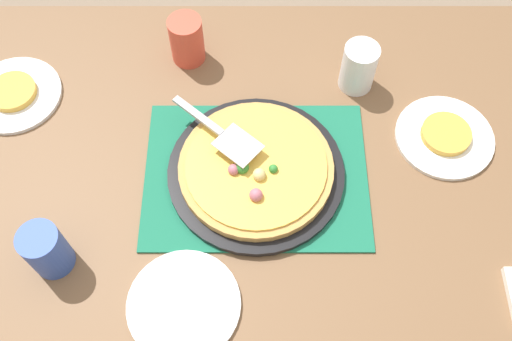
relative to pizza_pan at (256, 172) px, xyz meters
name	(u,v)px	position (x,y,z in m)	size (l,w,h in m)	color
ground_plane	(256,284)	(0.00, 0.00, -0.76)	(8.00, 8.00, 0.00)	#84705B
dining_table	(256,197)	(0.00, 0.00, -0.12)	(1.40, 1.00, 0.75)	brown
placemat	(256,174)	(0.00, 0.00, -0.01)	(0.48, 0.36, 0.01)	#196B4C
pizza_pan	(256,172)	(0.00, 0.00, 0.00)	(0.38, 0.38, 0.01)	black
pizza	(256,168)	(0.00, 0.00, 0.02)	(0.33, 0.33, 0.05)	tan
plate_near_left	(444,136)	(0.42, 0.09, -0.01)	(0.22, 0.22, 0.01)	white
plate_far_right	(14,96)	(-0.57, 0.21, -0.01)	(0.22, 0.22, 0.01)	white
plate_side	(184,305)	(-0.14, -0.29, -0.01)	(0.22, 0.22, 0.01)	white
served_slice_left	(446,133)	(0.42, 0.09, 0.01)	(0.11, 0.11, 0.02)	gold
served_slice_right	(12,92)	(-0.57, 0.21, 0.01)	(0.11, 0.11, 0.02)	gold
cup_near	(358,67)	(0.23, 0.25, 0.05)	(0.08, 0.08, 0.12)	white
cup_far	(186,40)	(-0.16, 0.33, 0.05)	(0.08, 0.08, 0.12)	#E04C38
cup_corner	(47,251)	(-0.40, -0.20, 0.05)	(0.08, 0.08, 0.12)	#3351AD
pizza_server	(221,133)	(-0.07, 0.06, 0.06)	(0.20, 0.18, 0.01)	silver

